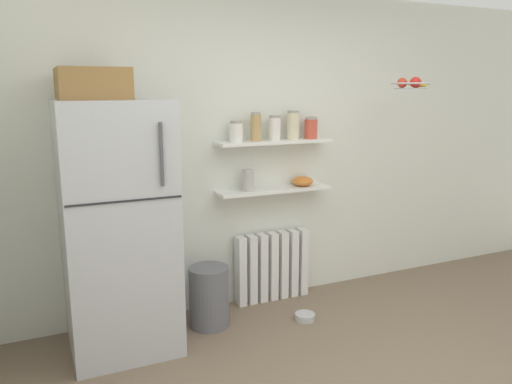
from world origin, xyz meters
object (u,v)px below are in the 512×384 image
Objects in this scene: storage_jar_1 at (256,127)px; storage_jar_2 at (275,128)px; storage_jar_0 at (236,132)px; storage_jar_4 at (311,128)px; pet_food_bowl at (305,317)px; radiator at (272,266)px; hanging_fruit_basket at (412,84)px; vase at (248,180)px; refrigerator at (117,222)px; storage_jar_3 at (293,125)px; trash_bin at (209,296)px; shelf_bowl at (303,181)px.

storage_jar_2 is (0.17, 0.00, -0.01)m from storage_jar_1.
storage_jar_4 is at bearing 0.00° from storage_jar_0.
storage_jar_2 is at bearing 97.11° from pet_food_bowl.
hanging_fruit_basket reaches higher than radiator.
storage_jar_4 is 0.71m from vase.
hanging_fruit_basket is (2.33, -0.22, 0.94)m from refrigerator.
hanging_fruit_basket reaches higher than storage_jar_1.
storage_jar_3 is 1.55m from trash_bin.
storage_jar_4 reaches higher than shelf_bowl.
storage_jar_3 reaches higher than pet_food_bowl.
radiator is 1.40× the size of trash_bin.
storage_jar_2 is (1.34, 0.25, 0.58)m from refrigerator.
storage_jar_0 reaches higher than radiator.
storage_jar_1 is 0.44m from vase.
refrigerator is at bearing -168.22° from radiator.
pet_food_bowl is (-0.21, -0.46, -1.02)m from shelf_bowl.
storage_jar_3 is at bearing 150.19° from hanging_fruit_basket.
storage_jar_3 reaches higher than storage_jar_0.
storage_jar_3 is at bearing 9.38° from refrigerator.
shelf_bowl is (0.27, -0.03, 0.74)m from radiator.
storage_jar_0 is at bearing 160.61° from hanging_fruit_basket.
storage_jar_4 is 0.46m from shelf_bowl.
refrigerator is 1.67m from pet_food_bowl.
refrigerator is at bearing -171.56° from storage_jar_4.
trash_bin is at bearing -152.63° from vase.
storage_jar_3 is 1.00m from hanging_fruit_basket.
storage_jar_3 is 1.47× the size of pet_food_bowl.
storage_jar_4 is (0.69, 0.00, 0.01)m from storage_jar_0.
storage_jar_4 reaches higher than trash_bin.
storage_jar_1 is 1.27× the size of storage_jar_4.
storage_jar_1 is 1.43× the size of pet_food_bowl.
vase reaches higher than trash_bin.
hanging_fruit_basket reaches higher than storage_jar_4.
refrigerator reaches higher than vase.
pet_food_bowl is at bearing -83.32° from radiator.
storage_jar_1 is 1.30m from hanging_fruit_basket.
storage_jar_0 is 1.58m from pet_food_bowl.
refrigerator is 1.64m from shelf_bowl.
storage_jar_2 is at bearing 180.00° from shelf_bowl.
storage_jar_4 is at bearing 144.08° from hanging_fruit_basket.
storage_jar_0 is 1.46m from hanging_fruit_basket.
shelf_bowl is at bearing 146.88° from hanging_fruit_basket.
storage_jar_3 reaches higher than storage_jar_2.
storage_jar_3 reaches higher than storage_jar_1.
shelf_bowl is 0.38× the size of trash_bin.
refrigerator is 8.18× the size of storage_jar_3.
vase is (-0.58, 0.00, -0.41)m from storage_jar_4.
storage_jar_4 is 0.88m from hanging_fruit_basket.
storage_jar_2 is 1.45m from trash_bin.
refrigerator reaches higher than storage_jar_4.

